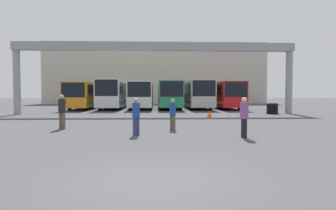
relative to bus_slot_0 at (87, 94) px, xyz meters
name	(u,v)px	position (x,y,z in m)	size (l,w,h in m)	color
ground_plane	(153,181)	(8.28, -29.94, -1.75)	(200.00, 200.00, 0.00)	#47474C
building_backdrop	(156,75)	(8.28, 21.13, 3.57)	(38.79, 12.00, 10.65)	#B7B2A3
overhead_gantry	(155,55)	(8.28, -9.73, 3.50)	(24.76, 0.80, 6.32)	gray
bus_slot_0	(87,94)	(0.00, 0.00, 0.00)	(2.61, 11.96, 3.03)	orange
bus_slot_1	(114,93)	(3.31, -0.51, 0.17)	(2.55, 10.94, 3.34)	silver
bus_slot_2	(142,94)	(6.62, -0.79, 0.05)	(2.62, 10.37, 3.12)	silver
bus_slot_3	(169,93)	(9.93, -0.02, 0.07)	(2.61, 11.92, 3.17)	#268C4C
bus_slot_4	(197,93)	(13.24, -0.23, 0.13)	(2.62, 11.49, 3.27)	beige
bus_slot_5	(223,94)	(16.55, -0.08, 0.04)	(2.59, 11.80, 3.11)	red
pedestrian_mid_right	(244,116)	(12.05, -23.93, -0.84)	(0.36, 0.36, 1.72)	black
pedestrian_near_right	(173,114)	(9.20, -21.11, -0.91)	(0.33, 0.33, 1.58)	brown
pedestrian_mid_left	(62,111)	(3.41, -20.51, -0.80)	(0.38, 0.38, 1.81)	brown
pedestrian_near_center	(136,115)	(7.45, -22.93, -0.87)	(0.35, 0.35, 1.67)	navy
traffic_cone	(210,114)	(12.32, -14.28, -1.46)	(0.42, 0.42, 0.59)	orange
tire_stack	(272,109)	(18.77, -9.96, -1.27)	(1.04, 1.04, 0.96)	black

